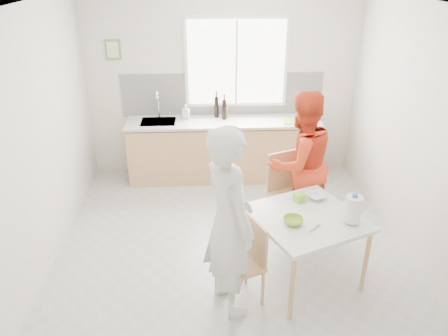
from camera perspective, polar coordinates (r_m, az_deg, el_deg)
The scene contains 21 objects.
ground at distance 5.13m, azimuth 0.97°, elevation -11.01°, with size 4.50×4.50×0.00m, color #B7B7B2.
room_shell at distance 4.35m, azimuth 1.13°, elevation 6.61°, with size 4.50×4.50×4.50m.
window at distance 6.49m, azimuth 1.62°, elevation 13.59°, with size 1.50×0.06×1.30m.
backsplash at distance 6.61m, azimuth -0.19°, elevation 9.57°, with size 3.00×0.02×0.65m, color white.
picture_frame at distance 6.56m, azimuth -14.32°, elevation 14.75°, with size 0.22×0.03×0.28m.
kitchen_counter at distance 6.61m, azimuth -0.11°, elevation 2.13°, with size 2.84×0.64×1.37m.
dining_table at distance 4.47m, azimuth 10.69°, elevation -7.06°, with size 1.30×1.30×0.76m.
chair_left at distance 4.28m, azimuth 2.82°, elevation -11.77°, with size 0.52×0.52×0.85m.
chair_far at distance 5.28m, azimuth 8.45°, elevation -2.92°, with size 0.62×0.62×1.02m.
person_white at distance 3.94m, azimuth 0.65°, elevation -7.16°, with size 0.68×0.45×1.86m, color silver.
person_red at distance 5.20m, azimuth 9.89°, elevation 0.50°, with size 0.86×0.67×1.77m, color red.
bowl_green at distance 4.27m, azimuth 9.01°, elevation -6.83°, with size 0.19×0.19×0.06m, color #92B529.
bowl_white at distance 4.75m, azimuth 11.98°, elevation -3.63°, with size 0.20×0.20×0.05m, color silver.
milk_jug at distance 4.35m, azimuth 16.58°, elevation -5.10°, with size 0.22×0.16×0.29m.
green_box at distance 4.65m, azimuth 9.81°, elevation -3.81°, with size 0.10×0.10×0.09m, color #82C82E.
spoon at distance 4.23m, azimuth 11.65°, elevation -7.74°, with size 0.01×0.01×0.16m, color #A5A5AA.
cutting_board at distance 6.46m, azimuth 9.31°, elevation 6.04°, with size 0.35×0.25×0.01m, color #92D531.
wine_bottle_a at distance 6.52m, azimuth -0.99°, elevation 8.00°, with size 0.07×0.07×0.32m, color black.
wine_bottle_b at distance 6.43m, azimuth 0.04°, elevation 7.67°, with size 0.07×0.07×0.30m, color black.
jar_amber at distance 6.51m, azimuth 0.23°, elevation 7.23°, with size 0.06×0.06×0.16m, color olive.
soap_bottle at distance 6.50m, azimuth -4.99°, elevation 7.37°, with size 0.10×0.10×0.21m, color #999999.
Camera 1 is at (-0.28, -4.10, 3.08)m, focal length 35.00 mm.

